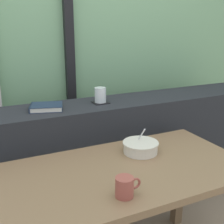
# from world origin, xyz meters

# --- Properties ---
(outdoor_backdrop) EXTENTS (4.80, 0.08, 2.80)m
(outdoor_backdrop) POSITION_xyz_m (0.00, 1.11, 1.40)
(outdoor_backdrop) COLOR #7AAD7F
(outdoor_backdrop) RESTS_ON ground
(window_divider_post) EXTENTS (0.07, 0.05, 2.60)m
(window_divider_post) POSITION_xyz_m (0.05, 1.04, 1.30)
(window_divider_post) COLOR black
(window_divider_post) RESTS_ON ground
(dark_console_ledge) EXTENTS (2.80, 0.36, 0.85)m
(dark_console_ledge) POSITION_xyz_m (0.00, 0.55, 0.43)
(dark_console_ledge) COLOR #23262B
(dark_console_ledge) RESTS_ON ground
(breakfast_table) EXTENTS (1.21, 0.65, 0.68)m
(breakfast_table) POSITION_xyz_m (-0.03, -0.05, 0.58)
(breakfast_table) COLOR brown
(breakfast_table) RESTS_ON ground
(coaster_square) EXTENTS (0.10, 0.10, 0.00)m
(coaster_square) POSITION_xyz_m (0.09, 0.55, 0.86)
(coaster_square) COLOR black
(coaster_square) RESTS_ON dark_console_ledge
(juice_glass) EXTENTS (0.08, 0.08, 0.10)m
(juice_glass) POSITION_xyz_m (0.09, 0.55, 0.90)
(juice_glass) COLOR white
(juice_glass) RESTS_ON coaster_square
(closed_book) EXTENTS (0.23, 0.20, 0.03)m
(closed_book) POSITION_xyz_m (-0.27, 0.55, 0.87)
(closed_book) COLOR #1E2D47
(closed_book) RESTS_ON dark_console_ledge
(soup_bowl) EXTENTS (0.20, 0.20, 0.14)m
(soup_bowl) POSITION_xyz_m (0.13, 0.08, 0.71)
(soup_bowl) COLOR silver
(soup_bowl) RESTS_ON breakfast_table
(ceramic_mug) EXTENTS (0.11, 0.08, 0.08)m
(ceramic_mug) POSITION_xyz_m (-0.14, -0.26, 0.72)
(ceramic_mug) COLOR #9E4C42
(ceramic_mug) RESTS_ON breakfast_table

